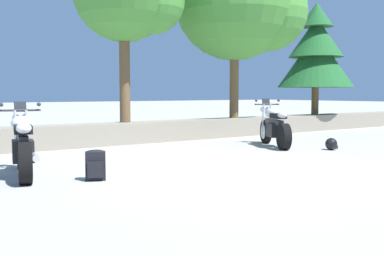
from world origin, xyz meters
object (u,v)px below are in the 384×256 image
(leafy_tree_mid_left, at_px, (242,2))
(rider_backpack, at_px, (96,164))
(motorcycle_silver_centre, at_px, (274,127))
(pine_tree_mid_right, at_px, (316,52))
(motorcycle_white_near_left, at_px, (23,146))
(rider_helmet, at_px, (332,144))

(leafy_tree_mid_left, bearing_deg, rider_backpack, -147.39)
(motorcycle_silver_centre, height_order, pine_tree_mid_right, pine_tree_mid_right)
(motorcycle_white_near_left, height_order, motorcycle_silver_centre, same)
(pine_tree_mid_right, bearing_deg, rider_backpack, -156.54)
(rider_backpack, distance_m, leafy_tree_mid_left, 8.89)
(motorcycle_white_near_left, bearing_deg, leafy_tree_mid_left, 23.58)
(motorcycle_silver_centre, height_order, rider_backpack, motorcycle_silver_centre)
(rider_helmet, xyz_separation_m, pine_tree_mid_right, (4.58, 4.29, 2.68))
(rider_helmet, relative_size, pine_tree_mid_right, 0.07)
(motorcycle_white_near_left, xyz_separation_m, pine_tree_mid_right, (11.37, 3.57, 2.33))
(motorcycle_white_near_left, relative_size, rider_helmet, 7.30)
(rider_backpack, xyz_separation_m, rider_helmet, (6.00, 0.30, -0.11))
(rider_helmet, bearing_deg, motorcycle_silver_centre, 113.24)
(rider_backpack, height_order, pine_tree_mid_right, pine_tree_mid_right)
(motorcycle_silver_centre, bearing_deg, rider_backpack, -163.58)
(motorcycle_silver_centre, xyz_separation_m, rider_backpack, (-5.44, -1.60, -0.24))
(motorcycle_white_near_left, height_order, rider_backpack, motorcycle_white_near_left)
(rider_backpack, xyz_separation_m, pine_tree_mid_right, (10.58, 4.59, 2.58))
(rider_backpack, xyz_separation_m, leafy_tree_mid_left, (6.74, 4.31, 3.88))
(motorcycle_white_near_left, distance_m, rider_backpack, 1.32)
(motorcycle_silver_centre, relative_size, pine_tree_mid_right, 0.47)
(rider_helmet, bearing_deg, pine_tree_mid_right, 43.16)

